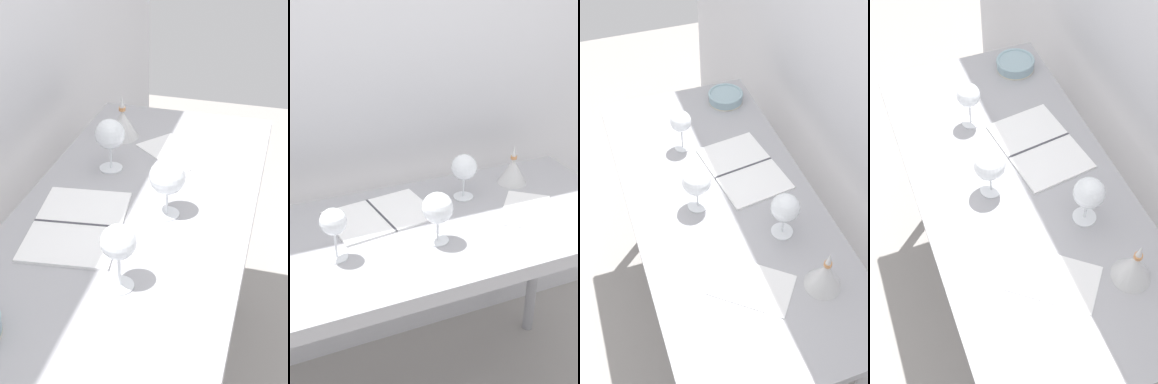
# 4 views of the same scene
# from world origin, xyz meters

# --- Properties ---
(steel_counter) EXTENTS (1.40, 0.65, 0.90)m
(steel_counter) POSITION_xyz_m (0.00, -0.01, 0.79)
(steel_counter) COLOR #9C9CA1
(steel_counter) RESTS_ON ground_plane
(wine_glass_near_center) EXTENTS (0.10, 0.10, 0.17)m
(wine_glass_near_center) POSITION_xyz_m (-0.01, -0.10, 1.02)
(wine_glass_near_center) COLOR white
(wine_glass_near_center) RESTS_ON steel_counter
(wine_glass_near_left) EXTENTS (0.08, 0.08, 0.17)m
(wine_glass_near_left) POSITION_xyz_m (-0.32, -0.06, 1.02)
(wine_glass_near_left) COLOR white
(wine_glass_near_left) RESTS_ON steel_counter
(wine_glass_far_right) EXTENTS (0.09, 0.09, 0.17)m
(wine_glass_far_right) POSITION_xyz_m (0.19, 0.13, 1.02)
(wine_glass_far_right) COLOR white
(wine_glass_far_right) RESTS_ON steel_counter
(open_notebook) EXTENTS (0.37, 0.28, 0.01)m
(open_notebook) POSITION_xyz_m (-0.13, 0.12, 0.90)
(open_notebook) COLOR white
(open_notebook) RESTS_ON steel_counter
(tasting_sheet_upper) EXTENTS (0.27, 0.29, 0.00)m
(tasting_sheet_upper) POSITION_xyz_m (0.35, -0.04, 0.90)
(tasting_sheet_upper) COLOR white
(tasting_sheet_upper) RESTS_ON steel_counter
(decanter_funnel) EXTENTS (0.11, 0.11, 0.15)m
(decanter_funnel) POSITION_xyz_m (0.42, 0.17, 0.95)
(decanter_funnel) COLOR silver
(decanter_funnel) RESTS_ON steel_counter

